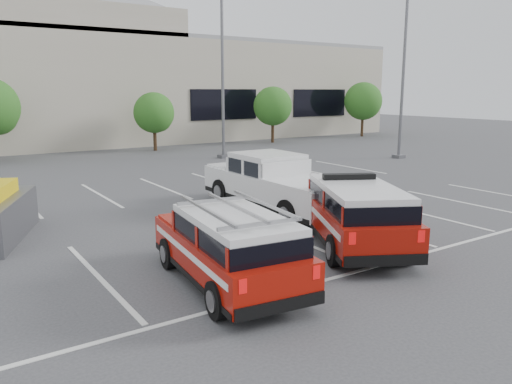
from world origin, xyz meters
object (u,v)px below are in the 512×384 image
at_px(tree_far_right, 363,102).
at_px(ladder_suv, 229,252).
at_px(light_pole_mid, 223,72).
at_px(fire_chief_suv, 352,217).
at_px(light_pole_right, 403,72).
at_px(tree_right, 273,107).
at_px(white_pickup, 275,189).
at_px(convention_building, 46,82).
at_px(tree_mid_right, 155,114).

xyz_separation_m(tree_far_right, ladder_suv, (-28.30, -23.95, -2.31)).
xyz_separation_m(light_pole_mid, fire_chief_suv, (-6.01, -17.28, -4.42)).
relative_size(tree_far_right, light_pole_right, 0.47).
bearing_deg(tree_right, white_pickup, -125.41).
bearing_deg(tree_far_right, convention_building, 158.49).
bearing_deg(tree_far_right, light_pole_mid, -161.52).
height_order(fire_chief_suv, ladder_suv, fire_chief_suv).
bearing_deg(tree_far_right, tree_right, -180.00).
relative_size(convention_building, white_pickup, 9.40).
xyz_separation_m(convention_building, light_pole_right, (15.82, -21.86, 0.47)).
height_order(white_pickup, ladder_suv, white_pickup).
bearing_deg(light_pole_mid, fire_chief_suv, -109.19).
distance_m(convention_building, tree_right, 17.96).
distance_m(convention_building, light_pole_mid, 17.27).
xyz_separation_m(fire_chief_suv, ladder_suv, (-4.19, -0.63, -0.03)).
bearing_deg(convention_building, white_pickup, -87.35).
relative_size(white_pickup, ladder_suv, 1.33).
relative_size(tree_mid_right, tree_far_right, 0.82).
relative_size(tree_mid_right, light_pole_mid, 0.39).
bearing_deg(white_pickup, fire_chief_suv, -96.68).
relative_size(convention_building, tree_far_right, 12.38).
bearing_deg(ladder_suv, light_pole_mid, 67.14).
bearing_deg(convention_building, light_pole_mid, -66.74).
bearing_deg(ladder_suv, light_pole_right, 38.61).
bearing_deg(light_pole_mid, convention_building, 113.26).
bearing_deg(tree_far_right, white_pickup, -141.00).
height_order(tree_mid_right, ladder_suv, tree_mid_right).
height_order(light_pole_right, fire_chief_suv, light_pole_right).
bearing_deg(tree_far_right, fire_chief_suv, -135.94).
xyz_separation_m(fire_chief_suv, white_pickup, (0.53, 4.24, 0.02)).
distance_m(tree_right, tree_far_right, 10.00).
bearing_deg(tree_right, light_pole_right, -85.69).
height_order(tree_mid_right, light_pole_right, light_pole_right).
xyz_separation_m(light_pole_right, ladder_suv, (-19.21, -11.91, -4.46)).
relative_size(light_pole_right, fire_chief_suv, 1.83).
bearing_deg(convention_building, ladder_suv, -95.73).
height_order(light_pole_right, ladder_suv, light_pole_right).
bearing_deg(white_pickup, tree_far_right, 39.49).
height_order(convention_building, fire_chief_suv, convention_building).
xyz_separation_m(light_pole_mid, light_pole_right, (9.00, -6.00, 0.00)).
bearing_deg(tree_right, tree_far_right, 0.00).
height_order(tree_right, ladder_suv, tree_right).
distance_m(light_pole_mid, ladder_suv, 21.09).
xyz_separation_m(tree_right, ladder_suv, (-18.30, -23.95, -2.04)).
xyz_separation_m(convention_building, fire_chief_suv, (0.81, -33.14, -3.96)).
xyz_separation_m(tree_mid_right, white_pickup, (-3.57, -19.09, -1.72)).
height_order(convention_building, tree_right, convention_building).
height_order(tree_far_right, ladder_suv, tree_far_right).
relative_size(convention_building, tree_mid_right, 15.04).
height_order(tree_far_right, light_pole_right, light_pole_right).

